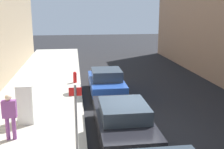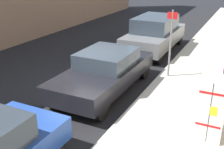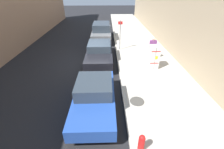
{
  "view_description": "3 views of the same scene",
  "coord_description": "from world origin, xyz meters",
  "px_view_note": "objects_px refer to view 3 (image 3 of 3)",
  "views": [
    {
      "loc": [
        -2.16,
        -9.68,
        4.73
      ],
      "look_at": [
        -0.42,
        3.23,
        1.59
      ],
      "focal_mm": 45.0,
      "sensor_mm": 36.0,
      "label": 1
    },
    {
      "loc": [
        -4.67,
        7.71,
        4.14
      ],
      "look_at": [
        -0.74,
        -0.23,
        0.63
      ],
      "focal_mm": 45.0,
      "sensor_mm": 36.0,
      "label": 2
    },
    {
      "loc": [
        -1.11,
        10.46,
        4.99
      ],
      "look_at": [
        -1.34,
        3.01,
        0.61
      ],
      "focal_mm": 24.0,
      "sensor_mm": 36.0,
      "label": 3
    }
  ],
  "objects_px": {
    "pedestrian_walking_far": "(153,47)",
    "parked_hatchback_blue": "(95,96)",
    "street_sign_post": "(120,34)",
    "parked_suv_gray": "(102,31)",
    "fire_hydrant": "(142,143)",
    "parked_sedan_dark": "(100,52)",
    "discarded_refrigerator": "(154,57)"
  },
  "relations": [
    {
      "from": "parked_sedan_dark",
      "to": "parked_hatchback_blue",
      "type": "height_order",
      "value": "parked_hatchback_blue"
    },
    {
      "from": "street_sign_post",
      "to": "pedestrian_walking_far",
      "type": "height_order",
      "value": "street_sign_post"
    },
    {
      "from": "parked_suv_gray",
      "to": "parked_sedan_dark",
      "type": "height_order",
      "value": "parked_suv_gray"
    },
    {
      "from": "discarded_refrigerator",
      "to": "parked_hatchback_blue",
      "type": "distance_m",
      "value": 5.27
    },
    {
      "from": "pedestrian_walking_far",
      "to": "parked_sedan_dark",
      "type": "distance_m",
      "value": 4.01
    },
    {
      "from": "fire_hydrant",
      "to": "parked_suv_gray",
      "type": "bearing_deg",
      "value": -82.5
    },
    {
      "from": "street_sign_post",
      "to": "parked_suv_gray",
      "type": "height_order",
      "value": "street_sign_post"
    },
    {
      "from": "fire_hydrant",
      "to": "parked_hatchback_blue",
      "type": "xyz_separation_m",
      "value": [
        1.7,
        -2.23,
        0.24
      ]
    },
    {
      "from": "street_sign_post",
      "to": "parked_sedan_dark",
      "type": "relative_size",
      "value": 0.53
    },
    {
      "from": "street_sign_post",
      "to": "parked_sedan_dark",
      "type": "height_order",
      "value": "street_sign_post"
    },
    {
      "from": "pedestrian_walking_far",
      "to": "parked_hatchback_blue",
      "type": "bearing_deg",
      "value": -29.4
    },
    {
      "from": "parked_suv_gray",
      "to": "parked_sedan_dark",
      "type": "bearing_deg",
      "value": 90.0
    },
    {
      "from": "discarded_refrigerator",
      "to": "street_sign_post",
      "type": "distance_m",
      "value": 4.11
    },
    {
      "from": "parked_hatchback_blue",
      "to": "fire_hydrant",
      "type": "bearing_deg",
      "value": 127.33
    },
    {
      "from": "discarded_refrigerator",
      "to": "street_sign_post",
      "type": "xyz_separation_m",
      "value": [
        2.0,
        -3.54,
        0.6
      ]
    },
    {
      "from": "pedestrian_walking_far",
      "to": "parked_sedan_dark",
      "type": "xyz_separation_m",
      "value": [
        3.99,
        -0.09,
        -0.39
      ]
    },
    {
      "from": "fire_hydrant",
      "to": "parked_hatchback_blue",
      "type": "relative_size",
      "value": 0.17
    },
    {
      "from": "pedestrian_walking_far",
      "to": "parked_hatchback_blue",
      "type": "distance_m",
      "value": 6.59
    },
    {
      "from": "pedestrian_walking_far",
      "to": "street_sign_post",
      "type": "bearing_deg",
      "value": -123.87
    },
    {
      "from": "fire_hydrant",
      "to": "parked_sedan_dark",
      "type": "height_order",
      "value": "parked_sedan_dark"
    },
    {
      "from": "parked_hatchback_blue",
      "to": "discarded_refrigerator",
      "type": "bearing_deg",
      "value": -134.57
    },
    {
      "from": "street_sign_post",
      "to": "fire_hydrant",
      "type": "height_order",
      "value": "street_sign_post"
    },
    {
      "from": "street_sign_post",
      "to": "parked_sedan_dark",
      "type": "xyz_separation_m",
      "value": [
        1.69,
        1.95,
        -0.82
      ]
    },
    {
      "from": "pedestrian_walking_far",
      "to": "parked_sedan_dark",
      "type": "relative_size",
      "value": 0.36
    },
    {
      "from": "discarded_refrigerator",
      "to": "parked_hatchback_blue",
      "type": "relative_size",
      "value": 0.39
    },
    {
      "from": "discarded_refrigerator",
      "to": "parked_sedan_dark",
      "type": "height_order",
      "value": "discarded_refrigerator"
    },
    {
      "from": "discarded_refrigerator",
      "to": "fire_hydrant",
      "type": "xyz_separation_m",
      "value": [
        1.99,
        5.98,
        -0.43
      ]
    },
    {
      "from": "pedestrian_walking_far",
      "to": "parked_hatchback_blue",
      "type": "relative_size",
      "value": 0.41
    },
    {
      "from": "pedestrian_walking_far",
      "to": "parked_hatchback_blue",
      "type": "xyz_separation_m",
      "value": [
        3.99,
        5.24,
        -0.37
      ]
    },
    {
      "from": "fire_hydrant",
      "to": "parked_suv_gray",
      "type": "height_order",
      "value": "parked_suv_gray"
    },
    {
      "from": "street_sign_post",
      "to": "parked_hatchback_blue",
      "type": "distance_m",
      "value": 7.52
    },
    {
      "from": "fire_hydrant",
      "to": "parked_sedan_dark",
      "type": "xyz_separation_m",
      "value": [
        1.7,
        -7.57,
        0.22
      ]
    }
  ]
}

